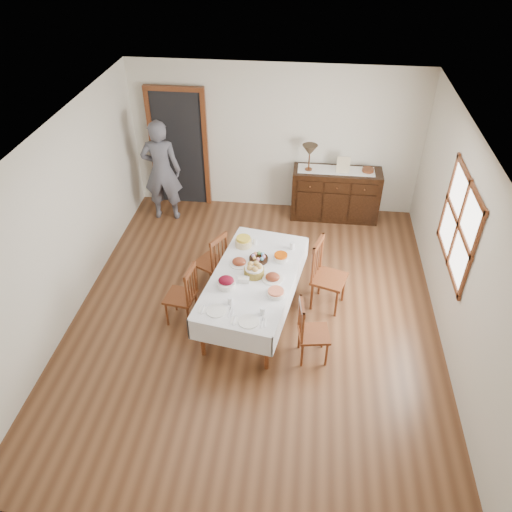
# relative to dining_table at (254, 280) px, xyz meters

# --- Properties ---
(ground) EXTENTS (6.00, 6.00, 0.00)m
(ground) POSITION_rel_dining_table_xyz_m (0.02, -0.00, -0.63)
(ground) COLOR brown
(room_shell) EXTENTS (5.02, 6.02, 2.65)m
(room_shell) POSITION_rel_dining_table_xyz_m (-0.13, 0.42, 1.01)
(room_shell) COLOR silver
(room_shell) RESTS_ON ground
(dining_table) EXTENTS (1.39, 2.23, 0.72)m
(dining_table) POSITION_rel_dining_table_xyz_m (0.00, 0.00, 0.00)
(dining_table) COLOR white
(dining_table) RESTS_ON ground
(chair_left_near) EXTENTS (0.43, 0.43, 0.92)m
(chair_left_near) POSITION_rel_dining_table_xyz_m (-0.92, -0.21, -0.16)
(chair_left_near) COLOR #602E16
(chair_left_near) RESTS_ON ground
(chair_left_far) EXTENTS (0.52, 0.52, 0.93)m
(chair_left_far) POSITION_rel_dining_table_xyz_m (-0.67, 0.55, -0.16)
(chair_left_far) COLOR #602E16
(chair_left_far) RESTS_ON ground
(chair_right_near) EXTENTS (0.43, 0.43, 0.90)m
(chair_right_near) POSITION_rel_dining_table_xyz_m (0.78, -0.69, -0.17)
(chair_right_near) COLOR #602E16
(chair_right_near) RESTS_ON ground
(chair_right_far) EXTENTS (0.55, 0.55, 1.06)m
(chair_right_far) POSITION_rel_dining_table_xyz_m (0.96, 0.34, -0.09)
(chair_right_far) COLOR #602E16
(chair_right_far) RESTS_ON ground
(sideboard) EXTENTS (1.52, 0.55, 0.91)m
(sideboard) POSITION_rel_dining_table_xyz_m (1.12, 2.72, -0.17)
(sideboard) COLOR black
(sideboard) RESTS_ON ground
(person) EXTENTS (0.64, 0.44, 1.93)m
(person) POSITION_rel_dining_table_xyz_m (-1.87, 2.37, 0.34)
(person) COLOR #53545F
(person) RESTS_ON ground
(bread_basket) EXTENTS (0.27, 0.27, 0.18)m
(bread_basket) POSITION_rel_dining_table_xyz_m (0.00, -0.00, 0.17)
(bread_basket) COLOR olive
(bread_basket) RESTS_ON dining_table
(egg_basket) EXTENTS (0.26, 0.26, 0.10)m
(egg_basket) POSITION_rel_dining_table_xyz_m (0.03, 0.32, 0.12)
(egg_basket) COLOR black
(egg_basket) RESTS_ON dining_table
(ham_platter_a) EXTENTS (0.27, 0.27, 0.11)m
(ham_platter_a) POSITION_rel_dining_table_xyz_m (-0.23, 0.21, 0.12)
(ham_platter_a) COLOR white
(ham_platter_a) RESTS_ON dining_table
(ham_platter_b) EXTENTS (0.28, 0.28, 0.11)m
(ham_platter_b) POSITION_rel_dining_table_xyz_m (0.25, -0.07, 0.12)
(ham_platter_b) COLOR white
(ham_platter_b) RESTS_ON dining_table
(beet_bowl) EXTENTS (0.25, 0.25, 0.15)m
(beet_bowl) POSITION_rel_dining_table_xyz_m (-0.32, -0.27, 0.15)
(beet_bowl) COLOR white
(beet_bowl) RESTS_ON dining_table
(carrot_bowl) EXTENTS (0.20, 0.20, 0.10)m
(carrot_bowl) POSITION_rel_dining_table_xyz_m (0.33, 0.36, 0.13)
(carrot_bowl) COLOR white
(carrot_bowl) RESTS_ON dining_table
(pineapple_bowl) EXTENTS (0.24, 0.24, 0.14)m
(pineapple_bowl) POSITION_rel_dining_table_xyz_m (-0.23, 0.64, 0.15)
(pineapple_bowl) COLOR #D4BE86
(pineapple_bowl) RESTS_ON dining_table
(casserole_dish) EXTENTS (0.23, 0.23, 0.08)m
(casserole_dish) POSITION_rel_dining_table_xyz_m (0.32, -0.37, 0.12)
(casserole_dish) COLOR white
(casserole_dish) RESTS_ON dining_table
(butter_dish) EXTENTS (0.15, 0.11, 0.07)m
(butter_dish) POSITION_rel_dining_table_xyz_m (-0.11, -0.16, 0.12)
(butter_dish) COLOR white
(butter_dish) RESTS_ON dining_table
(setting_left) EXTENTS (0.44, 0.31, 0.10)m
(setting_left) POSITION_rel_dining_table_xyz_m (-0.32, -0.69, 0.11)
(setting_left) COLOR white
(setting_left) RESTS_ON dining_table
(setting_right) EXTENTS (0.44, 0.31, 0.10)m
(setting_right) POSITION_rel_dining_table_xyz_m (0.09, -0.83, 0.11)
(setting_right) COLOR white
(setting_right) RESTS_ON dining_table
(glass_far_a) EXTENTS (0.06, 0.06, 0.09)m
(glass_far_a) POSITION_rel_dining_table_xyz_m (-0.07, 0.70, 0.14)
(glass_far_a) COLOR white
(glass_far_a) RESTS_ON dining_table
(glass_far_b) EXTENTS (0.07, 0.07, 0.11)m
(glass_far_b) POSITION_rel_dining_table_xyz_m (0.46, 0.64, 0.14)
(glass_far_b) COLOR white
(glass_far_b) RESTS_ON dining_table
(runner) EXTENTS (1.30, 0.35, 0.01)m
(runner) POSITION_rel_dining_table_xyz_m (1.09, 2.73, 0.29)
(runner) COLOR white
(runner) RESTS_ON sideboard
(table_lamp) EXTENTS (0.26, 0.26, 0.46)m
(table_lamp) POSITION_rel_dining_table_xyz_m (0.62, 2.68, 0.64)
(table_lamp) COLOR brown
(table_lamp) RESTS_ON sideboard
(picture_frame) EXTENTS (0.22, 0.08, 0.28)m
(picture_frame) POSITION_rel_dining_table_xyz_m (1.19, 2.66, 0.42)
(picture_frame) COLOR #C3B591
(picture_frame) RESTS_ON sideboard
(deco_bowl) EXTENTS (0.20, 0.20, 0.06)m
(deco_bowl) POSITION_rel_dining_table_xyz_m (1.62, 2.74, 0.31)
(deco_bowl) COLOR #602E16
(deco_bowl) RESTS_ON sideboard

